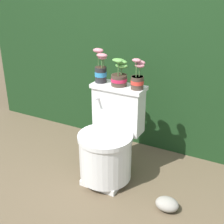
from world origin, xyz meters
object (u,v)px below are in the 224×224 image
(potted_plant_middle, at_px, (138,78))
(potted_plant_left, at_px, (101,69))
(garden_stone, at_px, (167,204))
(potted_plant_midleft, at_px, (119,75))
(toilet, at_px, (109,144))

(potted_plant_middle, bearing_deg, potted_plant_left, 178.23)
(potted_plant_middle, bearing_deg, garden_stone, -38.41)
(potted_plant_left, bearing_deg, potted_plant_midleft, -1.54)
(potted_plant_middle, distance_m, garden_stone, 0.92)
(potted_plant_left, height_order, potted_plant_middle, potted_plant_left)
(garden_stone, bearing_deg, potted_plant_midleft, 149.95)
(potted_plant_middle, height_order, garden_stone, potted_plant_middle)
(toilet, bearing_deg, potted_plant_middle, 43.13)
(toilet, distance_m, potted_plant_midleft, 0.54)
(garden_stone, bearing_deg, potted_plant_middle, 141.59)
(toilet, xyz_separation_m, potted_plant_left, (-0.16, 0.16, 0.54))
(potted_plant_left, bearing_deg, toilet, -45.72)
(potted_plant_midleft, relative_size, garden_stone, 1.28)
(potted_plant_left, distance_m, garden_stone, 1.11)
(garden_stone, bearing_deg, toilet, 164.03)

